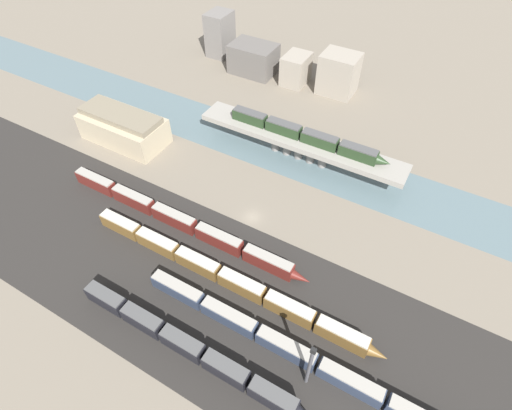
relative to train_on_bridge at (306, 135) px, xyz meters
name	(u,v)px	position (x,y,z in m)	size (l,w,h in m)	color
ground_plane	(252,217)	(-1.71, -27.98, -8.85)	(400.00, 400.00, 0.00)	#756B5B
railbed_yard	(200,286)	(-1.71, -51.98, -8.85)	(280.00, 42.00, 0.01)	#282623
river_water	(298,157)	(-1.71, 0.00, -8.85)	(320.00, 19.48, 0.01)	slate
bridge	(300,142)	(-1.71, 0.00, -3.08)	(63.44, 9.02, 7.14)	gray
train_on_bridge	(306,135)	(0.00, 0.00, 0.00)	(48.76, 3.16, 3.51)	#23381E
train_yard_near	(187,346)	(4.90, -65.30, -6.80)	(53.54, 3.01, 4.18)	black
train_yard_mid	(292,351)	(23.46, -55.82, -6.96)	(70.51, 2.73, 3.86)	#2D384C
train_yard_far	(224,276)	(2.42, -48.00, -6.87)	(74.20, 2.83, 4.03)	brown
train_yard_outer	(178,220)	(-16.67, -39.66, -6.83)	(71.50, 2.64, 4.12)	#5B1E19
warehouse_building	(124,127)	(-52.95, -19.11, -4.08)	(26.65, 13.14, 10.04)	tan
signal_tower	(310,366)	(28.02, -59.03, -1.35)	(1.00, 0.70, 14.58)	#4C4C51
city_block_far_left	(220,34)	(-58.16, 44.06, -0.41)	(8.49, 10.54, 16.89)	slate
city_block_left	(253,59)	(-39.14, 37.92, -3.39)	(17.05, 11.84, 10.92)	#605B56
city_block_center	(296,69)	(-21.58, 38.85, -3.51)	(8.47, 10.95, 10.70)	gray
city_block_right	(338,74)	(-5.71, 40.34, -1.71)	(12.83, 10.57, 14.30)	gray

